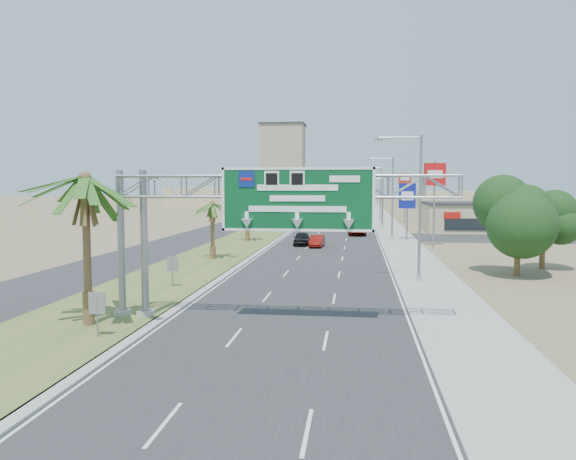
% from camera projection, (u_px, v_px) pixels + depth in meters
% --- Properties ---
extents(ground, '(600.00, 600.00, 0.00)m').
position_uv_depth(ground, '(248.00, 401.00, 17.37)').
color(ground, '#8C7A59').
rests_on(ground, ground).
extents(road, '(12.00, 300.00, 0.02)m').
position_uv_depth(road, '(342.00, 215.00, 126.19)').
color(road, '#28282B').
rests_on(road, ground).
extents(sidewalk_right, '(4.00, 300.00, 0.10)m').
position_uv_depth(sidewalk_right, '(381.00, 215.00, 125.15)').
color(sidewalk_right, '#9E9B93').
rests_on(sidewalk_right, ground).
extents(median_grass, '(7.00, 300.00, 0.12)m').
position_uv_depth(median_grass, '(298.00, 214.00, 127.41)').
color(median_grass, '#475E29').
rests_on(median_grass, ground).
extents(opposing_road, '(8.00, 300.00, 0.02)m').
position_uv_depth(opposing_road, '(268.00, 214.00, 128.26)').
color(opposing_road, '#28282B').
rests_on(opposing_road, ground).
extents(sign_gantry, '(16.75, 1.24, 7.50)m').
position_uv_depth(sign_gantry, '(266.00, 198.00, 26.83)').
color(sign_gantry, gray).
rests_on(sign_gantry, ground).
extents(palm_near, '(5.70, 5.70, 8.35)m').
position_uv_depth(palm_near, '(85.00, 179.00, 25.85)').
color(palm_near, brown).
rests_on(palm_near, ground).
extents(palm_row_b, '(3.99, 3.99, 5.95)m').
position_uv_depth(palm_row_b, '(212.00, 205.00, 49.79)').
color(palm_row_b, brown).
rests_on(palm_row_b, ground).
extents(palm_row_c, '(3.99, 3.99, 6.75)m').
position_uv_depth(palm_row_c, '(247.00, 194.00, 65.56)').
color(palm_row_c, brown).
rests_on(palm_row_c, ground).
extents(palm_row_d, '(3.99, 3.99, 5.45)m').
position_uv_depth(palm_row_d, '(271.00, 200.00, 83.47)').
color(palm_row_d, brown).
rests_on(palm_row_d, ground).
extents(palm_row_e, '(3.99, 3.99, 6.15)m').
position_uv_depth(palm_row_e, '(287.00, 194.00, 102.21)').
color(palm_row_e, brown).
rests_on(palm_row_e, ground).
extents(palm_row_f, '(3.99, 3.99, 5.75)m').
position_uv_depth(palm_row_f, '(300.00, 194.00, 126.97)').
color(palm_row_f, brown).
rests_on(palm_row_f, ground).
extents(streetlight_near, '(3.27, 0.44, 10.00)m').
position_uv_depth(streetlight_near, '(417.00, 214.00, 37.87)').
color(streetlight_near, gray).
rests_on(streetlight_near, ground).
extents(streetlight_mid, '(3.27, 0.44, 10.00)m').
position_uv_depth(streetlight_mid, '(391.00, 201.00, 67.54)').
color(streetlight_mid, gray).
rests_on(streetlight_mid, ground).
extents(streetlight_far, '(3.27, 0.44, 10.00)m').
position_uv_depth(streetlight_far, '(379.00, 196.00, 103.16)').
color(streetlight_far, gray).
rests_on(streetlight_far, ground).
extents(signal_mast, '(10.28, 0.71, 8.00)m').
position_uv_depth(signal_mast, '(369.00, 197.00, 87.55)').
color(signal_mast, gray).
rests_on(signal_mast, ground).
extents(store_building, '(18.00, 10.00, 4.00)m').
position_uv_depth(store_building, '(489.00, 218.00, 79.81)').
color(store_building, tan).
rests_on(store_building, ground).
extents(oak_near, '(4.50, 4.50, 6.80)m').
position_uv_depth(oak_near, '(519.00, 214.00, 40.90)').
color(oak_near, brown).
rests_on(oak_near, ground).
extents(oak_far, '(3.50, 3.50, 5.60)m').
position_uv_depth(oak_far, '(543.00, 221.00, 44.54)').
color(oak_far, brown).
rests_on(oak_far, ground).
extents(median_signback_a, '(0.75, 0.08, 2.08)m').
position_uv_depth(median_signback_a, '(97.00, 306.00, 24.14)').
color(median_signback_a, gray).
rests_on(median_signback_a, ground).
extents(median_signback_b, '(0.75, 0.08, 2.08)m').
position_uv_depth(median_signback_b, '(172.00, 266.00, 36.10)').
color(median_signback_b, gray).
rests_on(median_signback_b, ground).
extents(tower_distant, '(20.00, 16.00, 35.00)m').
position_uv_depth(tower_distant, '(283.00, 162.00, 267.20)').
color(tower_distant, gray).
rests_on(tower_distant, ground).
extents(building_distant_left, '(24.00, 14.00, 6.00)m').
position_uv_depth(building_distant_left, '(207.00, 196.00, 180.91)').
color(building_distant_left, tan).
rests_on(building_distant_left, ground).
extents(building_distant_right, '(20.00, 12.00, 5.00)m').
position_uv_depth(building_distant_right, '(456.00, 200.00, 152.00)').
color(building_distant_right, tan).
rests_on(building_distant_right, ground).
extents(car_left_lane, '(1.92, 4.40, 1.47)m').
position_uv_depth(car_left_lane, '(302.00, 239.00, 62.18)').
color(car_left_lane, black).
rests_on(car_left_lane, ground).
extents(car_mid_lane, '(1.57, 3.93, 1.27)m').
position_uv_depth(car_mid_lane, '(317.00, 241.00, 60.40)').
color(car_mid_lane, maroon).
rests_on(car_mid_lane, ground).
extents(car_right_lane, '(2.64, 5.13, 1.38)m').
position_uv_depth(car_right_lane, '(357.00, 230.00, 74.41)').
color(car_right_lane, gray).
rests_on(car_right_lane, ground).
extents(car_far, '(2.61, 5.15, 1.43)m').
position_uv_depth(car_far, '(316.00, 218.00, 100.08)').
color(car_far, black).
rests_on(car_far, ground).
extents(pole_sign_red_near, '(2.38, 1.00, 9.22)m').
position_uv_depth(pole_sign_red_near, '(435.00, 179.00, 59.86)').
color(pole_sign_red_near, gray).
rests_on(pole_sign_red_near, ground).
extents(pole_sign_blue, '(2.02, 0.59, 7.08)m').
position_uv_depth(pole_sign_blue, '(407.00, 198.00, 67.10)').
color(pole_sign_blue, gray).
rests_on(pole_sign_blue, ground).
extents(pole_sign_red_far, '(2.22, 0.66, 8.91)m').
position_uv_depth(pole_sign_red_far, '(405.00, 183.00, 98.35)').
color(pole_sign_red_far, gray).
rests_on(pole_sign_red_far, ground).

